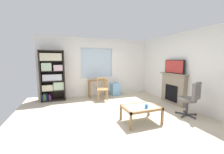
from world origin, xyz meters
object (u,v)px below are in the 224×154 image
tv (174,67)px  fireplace (173,88)px  sippy_cup (146,106)px  bookshelf (52,74)px  wooden_chair (102,89)px  coffee_table (141,109)px  office_chair (191,97)px  desk_under_window (97,83)px  plastic_drawer_unit (115,89)px

tv → fireplace: bearing=0.0°
sippy_cup → bookshelf: bearing=127.8°
wooden_chair → coffee_table: size_ratio=0.97×
fireplace → coffee_table: (-1.94, -0.95, -0.20)m
office_chair → sippy_cup: (-1.45, 0.02, -0.09)m
office_chair → coffee_table: bearing=174.0°
tv → desk_under_window: bearing=143.2°
office_chair → tv: bearing=69.6°
plastic_drawer_unit → office_chair: (1.16, -2.95, 0.28)m
fireplace → tv: (-0.02, 0.00, 0.80)m
fireplace → tv: 0.80m
wooden_chair → fireplace: 2.68m
coffee_table → office_chair: bearing=-6.0°
bookshelf → sippy_cup: (2.33, -2.99, -0.60)m
coffee_table → sippy_cup: 0.19m
fireplace → office_chair: bearing=-111.2°
desk_under_window → fireplace: bearing=-36.6°
plastic_drawer_unit → coffee_table: (-0.35, -2.80, 0.08)m
wooden_chair → fireplace: fireplace is taller
desk_under_window → office_chair: office_chair is taller
fireplace → office_chair: fireplace is taller
bookshelf → sippy_cup: bookshelf is taller
desk_under_window → wooden_chair: 0.54m
desk_under_window → office_chair: (2.00, -2.90, -0.04)m
wooden_chair → office_chair: (1.93, -2.39, 0.09)m
sippy_cup → office_chair: bearing=-0.6°
tv → plastic_drawer_unit: bearing=130.3°
plastic_drawer_unit → tv: (1.57, -1.85, 1.09)m
desk_under_window → tv: bearing=-36.8°
bookshelf → tv: bearing=-24.5°
wooden_chair → plastic_drawer_unit: bearing=36.3°
desk_under_window → coffee_table: (0.48, -2.75, -0.24)m
bookshelf → sippy_cup: 3.84m
wooden_chair → coffee_table: (0.41, -2.23, -0.11)m
bookshelf → desk_under_window: bearing=-3.4°
desk_under_window → wooden_chair: wooden_chair is taller
tv → sippy_cup: 2.33m
bookshelf → plastic_drawer_unit: bookshelf is taller
desk_under_window → tv: 3.10m
fireplace → sippy_cup: bearing=-149.8°
plastic_drawer_unit → fireplace: fireplace is taller
office_chair → bookshelf: bearing=141.4°
wooden_chair → plastic_drawer_unit: 0.97m
plastic_drawer_unit → tv: 2.66m
office_chair → coffee_table: size_ratio=1.08×
plastic_drawer_unit → office_chair: office_chair is taller
bookshelf → desk_under_window: 1.84m
desk_under_window → sippy_cup: 2.94m
desk_under_window → sippy_cup: (0.55, -2.89, -0.13)m
bookshelf → sippy_cup: size_ratio=21.87×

